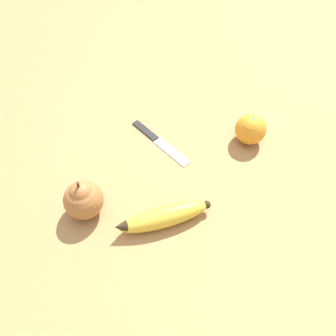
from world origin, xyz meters
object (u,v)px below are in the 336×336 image
orange (250,129)px  pear (83,199)px  banana (163,217)px  paring_knife (157,140)px

orange → pear: size_ratio=0.74×
banana → orange: bearing=-149.6°
pear → paring_knife: (0.22, -0.08, -0.04)m
pear → paring_knife: bearing=-20.3°
banana → pear: size_ratio=1.84×
pear → orange: bearing=-45.8°
orange → pear: bearing=134.2°
pear → paring_knife: 0.23m
orange → paring_knife: (-0.06, 0.20, -0.03)m
pear → paring_knife: size_ratio=0.58×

